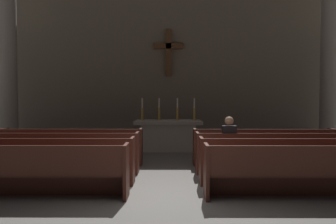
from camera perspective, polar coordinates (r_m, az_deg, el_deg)
ground_plane at (r=6.52m, az=-0.27°, el=-13.33°), size 80.00×80.00×0.00m
pew_left_row_1 at (r=6.86m, az=-21.75°, el=-8.60°), size 3.64×0.50×0.95m
pew_left_row_2 at (r=7.83m, az=-18.84°, el=-7.22°), size 3.64×0.50×0.95m
pew_left_row_3 at (r=8.81m, az=-16.59°, el=-6.13°), size 3.64×0.50×0.95m
pew_left_row_4 at (r=9.81m, az=-14.80°, el=-5.26°), size 3.64×0.50×0.95m
pew_right_row_1 at (r=6.81m, az=21.38°, el=-8.68°), size 3.64×0.50×0.95m
pew_right_row_2 at (r=7.78m, az=18.60°, el=-7.27°), size 3.64×0.50×0.95m
pew_right_row_3 at (r=8.77m, az=16.45°, el=-6.17°), size 3.64×0.50×0.95m
pew_right_row_4 at (r=9.77m, az=14.74°, el=-5.29°), size 3.64×0.50×0.95m
column_left_second at (r=13.40m, az=-24.07°, el=6.82°), size 1.08×1.08×5.88m
column_right_second at (r=13.34m, az=24.28°, el=6.84°), size 1.08×1.08×5.88m
altar at (r=11.92m, az=0.04°, el=-3.57°), size 2.20×0.90×1.01m
candlestick_outer_left at (r=11.90m, az=-4.06°, el=-0.16°), size 0.16×0.16×0.72m
candlestick_inner_left at (r=11.87m, az=-1.41°, el=-0.17°), size 0.16×0.16×0.72m
candlestick_inner_right at (r=11.87m, az=1.48°, el=-0.17°), size 0.16×0.16×0.72m
candlestick_outer_right at (r=11.89m, az=4.14°, el=-0.17°), size 0.16×0.16×0.72m
apse_with_cross at (r=14.20m, az=0.09°, el=7.87°), size 12.03×0.46×6.25m
lone_worshipper at (r=8.55m, az=9.47°, el=-4.87°), size 0.32×0.43×1.32m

